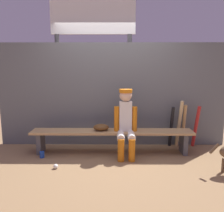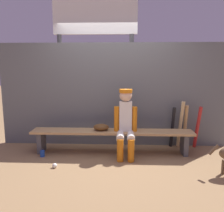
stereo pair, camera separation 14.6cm
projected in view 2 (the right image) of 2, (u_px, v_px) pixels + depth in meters
ground_plane at (112, 153)px, 4.28m from camera, size 30.00×30.00×0.00m
chainlink_fence at (113, 95)px, 4.59m from camera, size 4.47×0.03×2.01m
dugout_bench at (112, 135)px, 4.23m from camera, size 2.90×0.36×0.42m
player_seated at (126, 121)px, 4.06m from camera, size 0.41×0.55×1.17m
baseball_glove at (101, 127)px, 4.21m from camera, size 0.28×0.20×0.12m
bat_aluminum_black at (172, 127)px, 4.50m from camera, size 0.08×0.20×0.80m
bat_wood_natural at (180, 125)px, 4.47m from camera, size 0.10×0.26×0.93m
bat_wood_tan at (185, 126)px, 4.52m from camera, size 0.09×0.27×0.85m
bat_aluminum_red at (197, 127)px, 4.45m from camera, size 0.11×0.24×0.83m
baseball at (55, 166)px, 3.64m from camera, size 0.07×0.07×0.07m
cup_on_ground at (42, 154)px, 4.09m from camera, size 0.08×0.08×0.11m
cup_on_bench at (121, 127)px, 4.26m from camera, size 0.08×0.08×0.11m
scoreboard at (98, 34)px, 5.12m from camera, size 2.11×0.27×3.27m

